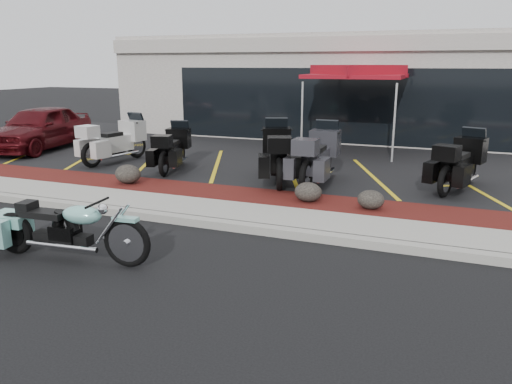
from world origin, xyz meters
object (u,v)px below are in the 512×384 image
at_px(touring_white, 136,135).
at_px(parked_car, 39,128).
at_px(traffic_cone, 303,152).
at_px(hero_cruiser, 127,235).
at_px(popup_canopy, 357,73).

height_order(touring_white, parked_car, parked_car).
bearing_deg(traffic_cone, touring_white, -163.05).
height_order(hero_cruiser, touring_white, touring_white).
height_order(hero_cruiser, parked_car, parked_car).
bearing_deg(parked_car, hero_cruiser, -48.54).
relative_size(traffic_cone, popup_canopy, 0.17).
height_order(touring_white, popup_canopy, popup_canopy).
bearing_deg(popup_canopy, hero_cruiser, -96.47).
distance_m(touring_white, traffic_cone, 5.06).
bearing_deg(traffic_cone, hero_cruiser, -91.84).
distance_m(parked_car, traffic_cone, 8.84).
relative_size(parked_car, popup_canopy, 1.40).
xyz_separation_m(hero_cruiser, parked_car, (-8.46, 7.09, 0.38)).
bearing_deg(popup_canopy, traffic_cone, -117.46).
relative_size(touring_white, popup_canopy, 0.78).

